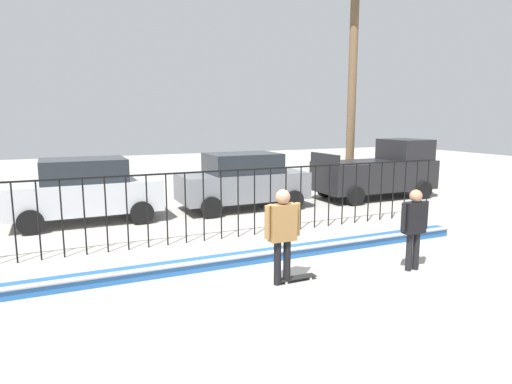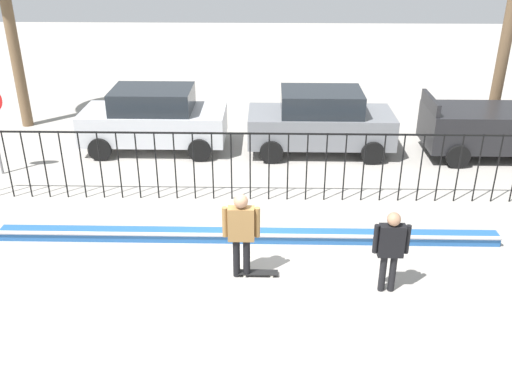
{
  "view_description": "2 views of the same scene",
  "coord_description": "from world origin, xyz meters",
  "px_view_note": "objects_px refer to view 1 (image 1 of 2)",
  "views": [
    {
      "loc": [
        -3.84,
        -7.42,
        3.1
      ],
      "look_at": [
        -0.04,
        0.89,
        1.56
      ],
      "focal_mm": 31.36,
      "sensor_mm": 36.0,
      "label": 1
    },
    {
      "loc": [
        0.44,
        -9.81,
        6.44
      ],
      "look_at": [
        0.2,
        0.88,
        1.27
      ],
      "focal_mm": 39.85,
      "sensor_mm": 36.0,
      "label": 2
    }
  ],
  "objects_px": {
    "camera_operator": "(414,222)",
    "parked_car_silver": "(85,190)",
    "parked_car_gray": "(243,181)",
    "skateboard": "(297,278)",
    "pickup_truck": "(380,171)",
    "skateboarder": "(283,228)"
  },
  "relations": [
    {
      "from": "skateboarder",
      "to": "parked_car_silver",
      "type": "distance_m",
      "value": 7.49
    },
    {
      "from": "skateboard",
      "to": "camera_operator",
      "type": "bearing_deg",
      "value": -25.25
    },
    {
      "from": "parked_car_gray",
      "to": "skateboard",
      "type": "bearing_deg",
      "value": -102.0
    },
    {
      "from": "skateboarder",
      "to": "skateboard",
      "type": "distance_m",
      "value": 1.07
    },
    {
      "from": "camera_operator",
      "to": "parked_car_silver",
      "type": "relative_size",
      "value": 0.39
    },
    {
      "from": "skateboarder",
      "to": "parked_car_silver",
      "type": "xyz_separation_m",
      "value": [
        -2.96,
        6.88,
        -0.11
      ]
    },
    {
      "from": "pickup_truck",
      "to": "skateboarder",
      "type": "bearing_deg",
      "value": -137.94
    },
    {
      "from": "camera_operator",
      "to": "parked_car_gray",
      "type": "bearing_deg",
      "value": -40.73
    },
    {
      "from": "skateboard",
      "to": "pickup_truck",
      "type": "relative_size",
      "value": 0.17
    },
    {
      "from": "skateboard",
      "to": "parked_car_silver",
      "type": "bearing_deg",
      "value": 100.63
    },
    {
      "from": "parked_car_gray",
      "to": "pickup_truck",
      "type": "height_order",
      "value": "pickup_truck"
    },
    {
      "from": "skateboard",
      "to": "camera_operator",
      "type": "xyz_separation_m",
      "value": [
        2.46,
        -0.44,
        0.94
      ]
    },
    {
      "from": "skateboarder",
      "to": "camera_operator",
      "type": "height_order",
      "value": "skateboarder"
    },
    {
      "from": "skateboard",
      "to": "parked_car_silver",
      "type": "distance_m",
      "value": 7.66
    },
    {
      "from": "skateboarder",
      "to": "parked_car_gray",
      "type": "relative_size",
      "value": 0.42
    },
    {
      "from": "skateboarder",
      "to": "skateboard",
      "type": "bearing_deg",
      "value": 27.69
    },
    {
      "from": "parked_car_gray",
      "to": "pickup_truck",
      "type": "relative_size",
      "value": 0.91
    },
    {
      "from": "camera_operator",
      "to": "parked_car_gray",
      "type": "height_order",
      "value": "parked_car_gray"
    },
    {
      "from": "skateboard",
      "to": "pickup_truck",
      "type": "bearing_deg",
      "value": 26.43
    },
    {
      "from": "camera_operator",
      "to": "parked_car_silver",
      "type": "bearing_deg",
      "value": -8.29
    },
    {
      "from": "parked_car_gray",
      "to": "camera_operator",
      "type": "bearing_deg",
      "value": -81.83
    },
    {
      "from": "skateboarder",
      "to": "parked_car_gray",
      "type": "distance_m",
      "value": 7.08
    }
  ]
}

